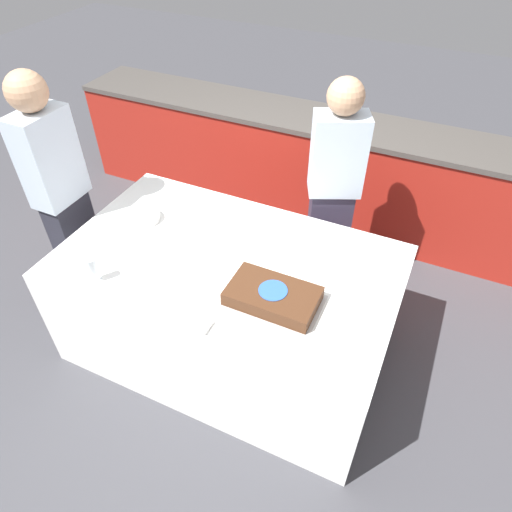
# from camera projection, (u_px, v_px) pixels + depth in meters

# --- Properties ---
(ground_plane) EXTENTS (14.00, 14.00, 0.00)m
(ground_plane) POSITION_uv_depth(u_px,v_px,m) (232.00, 343.00, 3.11)
(ground_plane) COLOR #424247
(back_counter) EXTENTS (4.40, 0.58, 0.92)m
(back_counter) POSITION_uv_depth(u_px,v_px,m) (318.00, 169.00, 3.93)
(back_counter) COLOR #A82319
(back_counter) RESTS_ON ground_plane
(dining_table) EXTENTS (1.94, 1.18, 0.76)m
(dining_table) POSITION_uv_depth(u_px,v_px,m) (230.00, 305.00, 2.86)
(dining_table) COLOR white
(dining_table) RESTS_ON ground_plane
(cake) EXTENTS (0.50, 0.31, 0.09)m
(cake) POSITION_uv_depth(u_px,v_px,m) (273.00, 296.00, 2.34)
(cake) COLOR #B7B2AD
(cake) RESTS_ON dining_table
(plate_stack) EXTENTS (0.20, 0.20, 0.04)m
(plate_stack) POSITION_uv_depth(u_px,v_px,m) (144.00, 217.00, 2.87)
(plate_stack) COLOR white
(plate_stack) RESTS_ON dining_table
(wine_glass) EXTENTS (0.06, 0.06, 0.16)m
(wine_glass) POSITION_uv_depth(u_px,v_px,m) (92.00, 266.00, 2.41)
(wine_glass) COLOR white
(wine_glass) RESTS_ON dining_table
(side_plate_near_cake) EXTENTS (0.22, 0.22, 0.00)m
(side_plate_near_cake) POSITION_uv_depth(u_px,v_px,m) (306.00, 271.00, 2.53)
(side_plate_near_cake) COLOR white
(side_plate_near_cake) RESTS_ON dining_table
(utensil_pile) EXTENTS (0.17, 0.09, 0.02)m
(utensil_pile) POSITION_uv_depth(u_px,v_px,m) (195.00, 323.00, 2.24)
(utensil_pile) COLOR white
(utensil_pile) RESTS_ON dining_table
(person_cutting_cake) EXTENTS (0.38, 0.32, 1.59)m
(person_cutting_cake) POSITION_uv_depth(u_px,v_px,m) (333.00, 192.00, 2.98)
(person_cutting_cake) COLOR #383347
(person_cutting_cake) RESTS_ON ground_plane
(person_seated_left) EXTENTS (0.23, 0.34, 1.66)m
(person_seated_left) POSITION_uv_depth(u_px,v_px,m) (61.00, 193.00, 2.90)
(person_seated_left) COLOR #282833
(person_seated_left) RESTS_ON ground_plane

